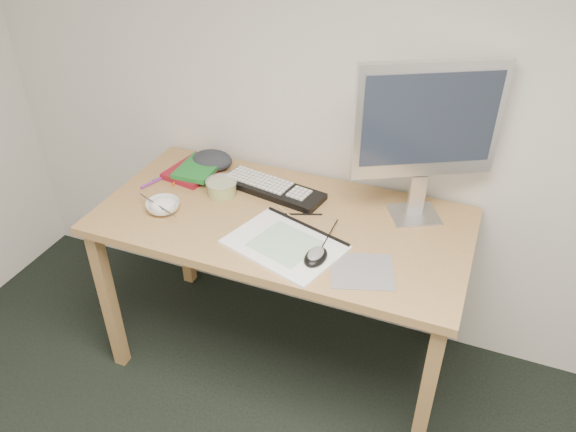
% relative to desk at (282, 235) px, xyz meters
% --- Properties ---
extents(desk, '(1.40, 0.70, 0.75)m').
position_rel_desk_xyz_m(desk, '(0.00, 0.00, 0.00)').
color(desk, '#A87E4D').
rests_on(desk, ground).
extents(mousepad, '(0.25, 0.24, 0.00)m').
position_rel_desk_xyz_m(mousepad, '(0.37, -0.19, 0.08)').
color(mousepad, slate).
rests_on(mousepad, desk).
extents(sketchpad, '(0.45, 0.38, 0.01)m').
position_rel_desk_xyz_m(sketchpad, '(0.08, -0.16, 0.09)').
color(sketchpad, silver).
rests_on(sketchpad, desk).
extents(keyboard, '(0.45, 0.21, 0.03)m').
position_rel_desk_xyz_m(keyboard, '(-0.11, 0.16, 0.09)').
color(keyboard, black).
rests_on(keyboard, desk).
extents(monitor, '(0.47, 0.27, 0.60)m').
position_rel_desk_xyz_m(monitor, '(0.46, 0.20, 0.46)').
color(monitor, silver).
rests_on(monitor, desk).
extents(mouse, '(0.08, 0.12, 0.04)m').
position_rel_desk_xyz_m(mouse, '(0.20, -0.20, 0.11)').
color(mouse, black).
rests_on(mouse, sketchpad).
extents(rice_bowl, '(0.16, 0.16, 0.04)m').
position_rel_desk_xyz_m(rice_bowl, '(-0.44, -0.13, 0.10)').
color(rice_bowl, white).
rests_on(rice_bowl, desk).
extents(chopsticks, '(0.22, 0.10, 0.02)m').
position_rel_desk_xyz_m(chopsticks, '(-0.44, -0.15, 0.13)').
color(chopsticks, '#A8A8AA').
rests_on(chopsticks, rice_bowl).
extents(fruit_tub, '(0.16, 0.16, 0.06)m').
position_rel_desk_xyz_m(fruit_tub, '(-0.29, 0.07, 0.11)').
color(fruit_tub, '#E0BC4F').
rests_on(fruit_tub, desk).
extents(book_red, '(0.22, 0.26, 0.02)m').
position_rel_desk_xyz_m(book_red, '(-0.48, 0.18, 0.09)').
color(book_red, maroon).
rests_on(book_red, desk).
extents(book_green, '(0.16, 0.21, 0.02)m').
position_rel_desk_xyz_m(book_green, '(-0.45, 0.17, 0.12)').
color(book_green, '#1B6E28').
rests_on(book_green, book_red).
extents(cloth_lump, '(0.16, 0.14, 0.06)m').
position_rel_desk_xyz_m(cloth_lump, '(-0.43, 0.25, 0.11)').
color(cloth_lump, '#272A2F').
rests_on(cloth_lump, desk).
extents(pencil_pink, '(0.16, 0.04, 0.01)m').
position_rel_desk_xyz_m(pencil_pink, '(0.00, 0.01, 0.09)').
color(pencil_pink, pink).
rests_on(pencil_pink, desk).
extents(pencil_tan, '(0.16, 0.11, 0.01)m').
position_rel_desk_xyz_m(pencil_tan, '(0.04, 0.01, 0.09)').
color(pencil_tan, tan).
rests_on(pencil_tan, desk).
extents(pencil_black, '(0.16, 0.07, 0.01)m').
position_rel_desk_xyz_m(pencil_black, '(0.06, 0.04, 0.09)').
color(pencil_black, black).
rests_on(pencil_black, desk).
extents(marker_blue, '(0.07, 0.11, 0.01)m').
position_rel_desk_xyz_m(marker_blue, '(-0.57, 0.09, 0.09)').
color(marker_blue, '#1D299F').
rests_on(marker_blue, desk).
extents(marker_orange, '(0.02, 0.12, 0.01)m').
position_rel_desk_xyz_m(marker_orange, '(-0.51, 0.10, 0.09)').
color(marker_orange, '#D25218').
rests_on(marker_orange, desk).
extents(marker_purple, '(0.05, 0.12, 0.01)m').
position_rel_desk_xyz_m(marker_purple, '(-0.59, 0.04, 0.09)').
color(marker_purple, '#7A2893').
rests_on(marker_purple, desk).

